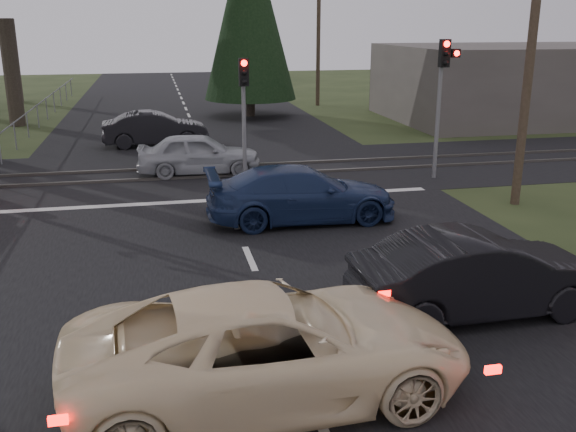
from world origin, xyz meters
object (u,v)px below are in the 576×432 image
object	(u,v)px
utility_pole_near	(532,41)
silver_car	(199,154)
traffic_signal_center	(244,98)
cream_coupe	(269,346)
blue_sedan	(301,194)
dark_hatchback	(479,275)
utility_pole_far	(256,27)
traffic_signal_right	(443,82)
dark_car_far	(155,129)
utility_pole_mid	(318,30)

from	to	relation	value
utility_pole_near	silver_car	size ratio (longest dim) A/B	2.08
traffic_signal_center	cream_coupe	size ratio (longest dim) A/B	0.71
traffic_signal_center	blue_sedan	xyz separation A→B (m)	(0.83, -5.02, -2.05)
blue_sedan	dark_hatchback	bearing A→B (deg)	-163.59
traffic_signal_center	utility_pole_far	bearing A→B (deg)	80.40
cream_coupe	silver_car	world-z (taller)	cream_coupe
traffic_signal_right	utility_pole_near	world-z (taller)	utility_pole_near
utility_pole_near	dark_car_far	xyz separation A→B (m)	(-10.46, 11.76, -3.98)
cream_coupe	silver_car	size ratio (longest dim) A/B	1.34
utility_pole_far	dark_car_far	world-z (taller)	utility_pole_far
cream_coupe	blue_sedan	distance (m)	8.64
traffic_signal_right	dark_car_far	world-z (taller)	traffic_signal_right
utility_pole_near	traffic_signal_right	bearing A→B (deg)	105.34
traffic_signal_center	utility_pole_mid	xyz separation A→B (m)	(7.50, 19.32, 1.92)
cream_coupe	blue_sedan	size ratio (longest dim) A/B	1.12
silver_car	traffic_signal_right	bearing A→B (deg)	-102.61
traffic_signal_right	utility_pole_far	size ratio (longest dim) A/B	0.52
utility_pole_far	dark_car_far	xyz separation A→B (m)	(-10.46, -37.24, -3.98)
silver_car	utility_pole_far	bearing A→B (deg)	-7.87
traffic_signal_right	blue_sedan	bearing A→B (deg)	-146.26
cream_coupe	dark_hatchback	distance (m)	4.69
traffic_signal_center	blue_sedan	bearing A→B (deg)	-80.62
utility_pole_near	utility_pole_far	size ratio (longest dim) A/B	1.00
utility_pole_mid	dark_hatchback	size ratio (longest dim) A/B	1.90
cream_coupe	silver_car	bearing A→B (deg)	-3.94
blue_sedan	cream_coupe	bearing A→B (deg)	163.88
traffic_signal_right	blue_sedan	size ratio (longest dim) A/B	0.91
dark_hatchback	silver_car	distance (m)	13.28
utility_pole_near	silver_car	bearing A→B (deg)	146.92
silver_car	dark_hatchback	bearing A→B (deg)	-157.56
traffic_signal_right	cream_coupe	size ratio (longest dim) A/B	0.81
dark_car_far	cream_coupe	bearing A→B (deg)	-178.45
traffic_signal_right	dark_car_far	distance (m)	12.87
dark_hatchback	silver_car	xyz separation A→B (m)	(-4.22, 12.59, -0.04)
traffic_signal_center	utility_pole_far	xyz separation A→B (m)	(7.50, 44.32, 1.92)
utility_pole_mid	utility_pole_near	bearing A→B (deg)	-90.00
traffic_signal_center	silver_car	world-z (taller)	traffic_signal_center
utility_pole_mid	blue_sedan	bearing A→B (deg)	-105.32
traffic_signal_right	utility_pole_mid	world-z (taller)	utility_pole_mid
dark_hatchback	blue_sedan	world-z (taller)	dark_hatchback
blue_sedan	dark_car_far	world-z (taller)	blue_sedan
utility_pole_near	dark_car_far	size ratio (longest dim) A/B	1.99
cream_coupe	utility_pole_mid	bearing A→B (deg)	-19.21
cream_coupe	dark_car_far	world-z (taller)	cream_coupe
dark_car_far	utility_pole_far	bearing A→B (deg)	-18.06
dark_hatchback	utility_pole_mid	bearing A→B (deg)	-10.65
utility_pole_near	traffic_signal_center	bearing A→B (deg)	148.05
traffic_signal_center	dark_car_far	xyz separation A→B (m)	(-2.96, 7.09, -2.06)
blue_sedan	utility_pole_far	bearing A→B (deg)	-7.82
cream_coupe	dark_hatchback	xyz separation A→B (m)	(4.28, 1.92, -0.03)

